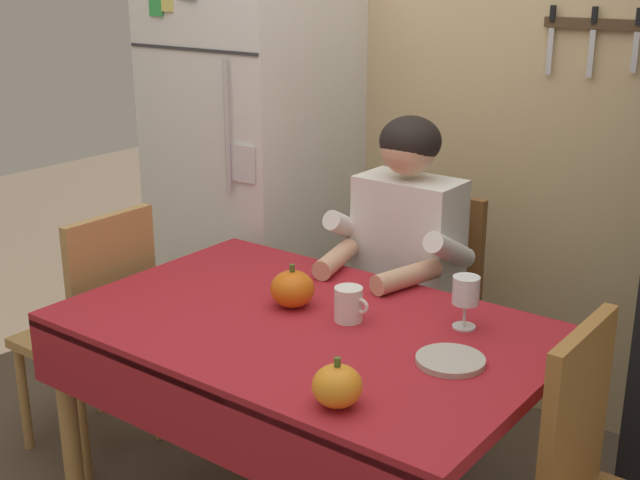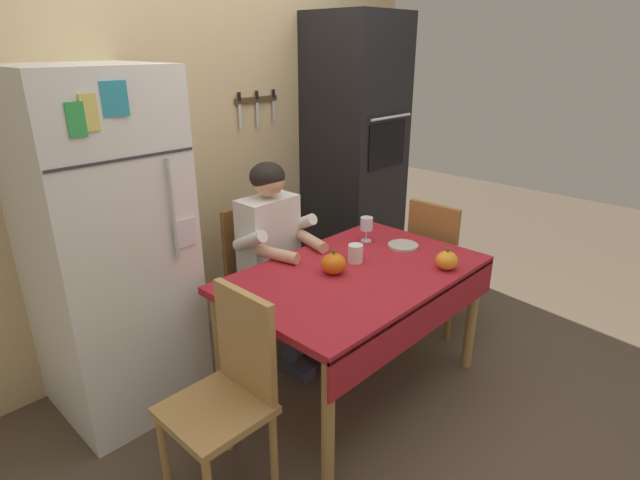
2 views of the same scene
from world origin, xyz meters
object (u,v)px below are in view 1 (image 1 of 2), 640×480
(seated_person, at_px, (397,264))
(coffee_mug, at_px, (349,304))
(chair_left_side, at_px, (98,324))
(serving_tray, at_px, (450,360))
(dining_table, at_px, (302,351))
(pumpkin_medium, at_px, (337,386))
(refrigerator, at_px, (255,167))
(pumpkin_large, at_px, (292,289))
(chair_behind_person, at_px, (423,308))
(wine_glass, at_px, (466,292))

(seated_person, distance_m, coffee_mug, 0.52)
(coffee_mug, bearing_deg, chair_left_side, -172.45)
(seated_person, height_order, serving_tray, seated_person)
(dining_table, distance_m, pumpkin_medium, 0.50)
(refrigerator, height_order, coffee_mug, refrigerator)
(coffee_mug, relative_size, pumpkin_large, 0.83)
(chair_behind_person, relative_size, coffee_mug, 8.42)
(chair_behind_person, height_order, serving_tray, chair_behind_person)
(chair_left_side, distance_m, wine_glass, 1.36)
(coffee_mug, bearing_deg, dining_table, -132.03)
(chair_behind_person, height_order, pumpkin_medium, chair_behind_person)
(chair_behind_person, height_order, pumpkin_large, chair_behind_person)
(chair_left_side, xyz_separation_m, serving_tray, (1.36, 0.07, 0.24))
(refrigerator, bearing_deg, coffee_mug, -36.81)
(dining_table, relative_size, serving_tray, 7.72)
(seated_person, height_order, chair_left_side, seated_person)
(pumpkin_medium, xyz_separation_m, serving_tray, (0.11, 0.35, -0.04))
(refrigerator, height_order, dining_table, refrigerator)
(chair_left_side, height_order, pumpkin_large, chair_left_side)
(coffee_mug, relative_size, serving_tray, 0.61)
(serving_tray, bearing_deg, wine_glass, 109.38)
(seated_person, xyz_separation_m, chair_left_side, (-0.85, -0.63, -0.23))
(pumpkin_medium, relative_size, serving_tray, 0.68)
(pumpkin_medium, bearing_deg, wine_glass, 87.24)
(pumpkin_large, bearing_deg, chair_behind_person, 85.85)
(seated_person, xyz_separation_m, serving_tray, (0.52, -0.57, 0.01))
(dining_table, relative_size, pumpkin_medium, 11.34)
(refrigerator, distance_m, chair_behind_person, 0.98)
(chair_left_side, bearing_deg, seated_person, 36.78)
(refrigerator, distance_m, chair_left_side, 0.99)
(chair_behind_person, xyz_separation_m, wine_glass, (0.44, -0.53, 0.34))
(refrigerator, distance_m, pumpkin_large, 1.16)
(chair_behind_person, bearing_deg, wine_glass, -50.57)
(serving_tray, bearing_deg, pumpkin_medium, -106.66)
(dining_table, height_order, chair_behind_person, chair_behind_person)
(refrigerator, xyz_separation_m, chair_behind_person, (0.90, -0.09, -0.39))
(coffee_mug, xyz_separation_m, wine_glass, (0.29, 0.16, 0.06))
(refrigerator, relative_size, seated_person, 1.45)
(wine_glass, distance_m, pumpkin_large, 0.52)
(refrigerator, distance_m, wine_glass, 1.47)
(chair_behind_person, bearing_deg, refrigerator, 174.23)
(seated_person, distance_m, serving_tray, 0.77)
(pumpkin_medium, bearing_deg, pumpkin_large, 138.62)
(dining_table, height_order, serving_tray, serving_tray)
(refrigerator, xyz_separation_m, serving_tray, (1.41, -0.85, -0.15))
(chair_behind_person, xyz_separation_m, pumpkin_large, (-0.05, -0.70, 0.28))
(chair_behind_person, relative_size, pumpkin_medium, 7.53)
(dining_table, relative_size, pumpkin_large, 10.46)
(pumpkin_large, bearing_deg, wine_glass, 19.26)
(chair_behind_person, bearing_deg, coffee_mug, -77.95)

